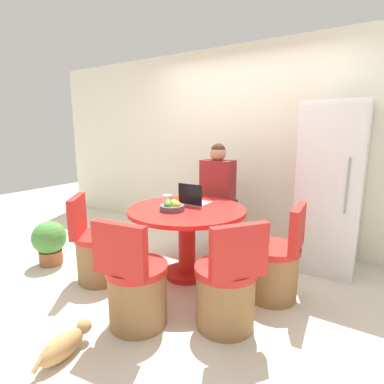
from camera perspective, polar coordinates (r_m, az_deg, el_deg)
ground_plane at (r=3.22m, az=-2.15°, el=-16.23°), size 12.00×12.00×0.00m
wall_back at (r=4.17m, az=9.43°, el=8.62°), size 7.00×0.06×2.60m
refrigerator at (r=3.54m, az=24.88°, el=0.67°), size 0.61×0.66×1.80m
dining_table at (r=3.09m, az=-0.99°, el=-6.35°), size 1.20×1.20×0.73m
chair_near_right_corner at (r=2.43m, az=6.59°, el=-18.29°), size 0.55×0.55×0.88m
chair_near_left_corner at (r=3.23m, az=-17.48°, el=-10.93°), size 0.55×0.55×0.88m
chair_right_side at (r=2.89m, az=15.42°, el=-13.59°), size 0.48×0.48×0.88m
chair_near_camera at (r=2.47m, az=-10.60°, el=-17.81°), size 0.48×0.49×0.88m
person_seated at (r=3.76m, az=5.19°, el=-0.16°), size 0.40×0.37×1.36m
laptop at (r=3.17m, az=0.37°, el=-1.56°), size 0.28×0.24×0.23m
fruit_bowl at (r=2.95m, az=-3.82°, el=-2.76°), size 0.24×0.24×0.10m
coffee_cup at (r=3.17m, az=-4.72°, el=-1.52°), size 0.09×0.09×0.10m
cat at (r=2.42m, az=-23.09°, el=-25.11°), size 0.17×0.48×0.17m
potted_plant at (r=3.80m, az=-25.51°, el=-8.38°), size 0.37×0.37×0.50m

